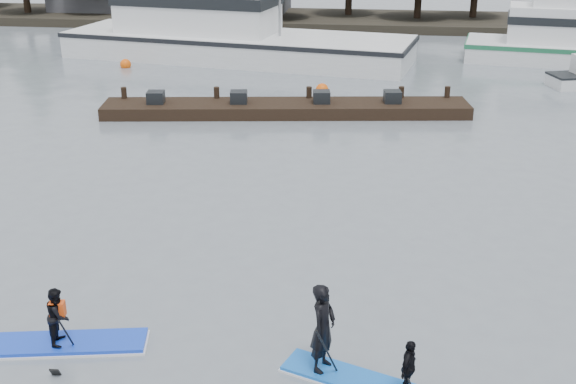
# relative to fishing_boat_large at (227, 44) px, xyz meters

# --- Properties ---
(ground) EXTENTS (160.00, 160.00, 0.00)m
(ground) POSITION_rel_fishing_boat_large_xyz_m (6.44, -28.79, -0.85)
(ground) COLOR slate
(ground) RESTS_ON ground
(far_shore) EXTENTS (70.00, 8.00, 0.60)m
(far_shore) POSITION_rel_fishing_boat_large_xyz_m (6.44, 13.21, -0.55)
(far_shore) COLOR #2D281E
(far_shore) RESTS_ON ground
(treeline) EXTENTS (60.00, 4.00, 8.00)m
(treeline) POSITION_rel_fishing_boat_large_xyz_m (6.44, 13.21, -0.85)
(treeline) COLOR black
(treeline) RESTS_ON ground
(fishing_boat_large) EXTENTS (20.40, 8.95, 10.90)m
(fishing_boat_large) POSITION_rel_fishing_boat_large_xyz_m (0.00, 0.00, 0.00)
(fishing_boat_large) COLOR white
(fishing_boat_large) RESTS_ON ground
(floating_dock) EXTENTS (15.59, 4.16, 0.52)m
(floating_dock) POSITION_rel_fishing_boat_large_xyz_m (4.89, -11.32, -0.59)
(floating_dock) COLOR black
(floating_dock) RESTS_ON ground
(buoy_a) EXTENTS (0.59, 0.59, 0.59)m
(buoy_a) POSITION_rel_fishing_boat_large_xyz_m (-5.03, -3.13, -0.85)
(buoy_a) COLOR #F1580C
(buoy_a) RESTS_ON ground
(buoy_b) EXTENTS (0.60, 0.60, 0.60)m
(buoy_b) POSITION_rel_fishing_boat_large_xyz_m (6.10, -7.46, -0.85)
(buoy_b) COLOR #F1580C
(buoy_b) RESTS_ON ground
(paddleboard_solo) EXTENTS (3.47, 1.44, 1.81)m
(paddleboard_solo) POSITION_rel_fishing_boat_large_xyz_m (2.60, -29.02, -0.45)
(paddleboard_solo) COLOR blue
(paddleboard_solo) RESTS_ON ground
(paddleboard_duo) EXTENTS (3.12, 1.86, 2.42)m
(paddleboard_duo) POSITION_rel_fishing_boat_large_xyz_m (8.46, -29.41, -0.16)
(paddleboard_duo) COLOR blue
(paddleboard_duo) RESTS_ON ground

